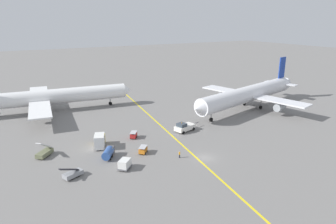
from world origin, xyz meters
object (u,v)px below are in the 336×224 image
at_px(airliner_at_gate_left, 46,98).
at_px(gse_container_dolly_flat, 125,164).
at_px(gse_baggage_cart_near_cluster, 143,150).
at_px(gse_baggage_cart_trailing, 134,135).
at_px(pushback_tug, 184,127).
at_px(gse_belt_loader_portside, 73,174).
at_px(gse_stair_truck_yellow, 44,152).
at_px(gse_fuel_bowser_stubby, 109,152).
at_px(gse_catering_truck_tall, 100,140).
at_px(ground_crew_marshaller_foreground, 180,154).
at_px(airliner_being_pushed, 249,94).

bearing_deg(airliner_at_gate_left, gse_container_dolly_flat, -82.08).
bearing_deg(gse_baggage_cart_near_cluster, gse_baggage_cart_trailing, 78.96).
relative_size(pushback_tug, gse_baggage_cart_trailing, 3.01).
xyz_separation_m(pushback_tug, gse_belt_loader_portside, (-34.30, -11.32, -0.43)).
height_order(pushback_tug, gse_container_dolly_flat, pushback_tug).
height_order(gse_belt_loader_portside, gse_stair_truck_yellow, gse_stair_truck_yellow).
xyz_separation_m(gse_fuel_bowser_stubby, gse_catering_truck_tall, (0.20, 7.12, 0.42)).
relative_size(gse_baggage_cart_trailing, gse_belt_loader_portside, 0.62).
height_order(gse_baggage_cart_trailing, gse_stair_truck_yellow, gse_stair_truck_yellow).
bearing_deg(pushback_tug, ground_crew_marshaller_foreground, -126.35).
xyz_separation_m(gse_belt_loader_portside, gse_catering_truck_tall, (9.65, 12.35, 0.93)).
bearing_deg(ground_crew_marshaller_foreground, gse_baggage_cart_near_cluster, 133.99).
relative_size(airliner_at_gate_left, pushback_tug, 6.32).
relative_size(pushback_tug, ground_crew_marshaller_foreground, 5.84).
bearing_deg(pushback_tug, gse_container_dolly_flat, -151.03).
height_order(gse_fuel_bowser_stubby, ground_crew_marshaller_foreground, gse_fuel_bowser_stubby).
bearing_deg(gse_catering_truck_tall, airliner_at_gate_left, 99.38).
xyz_separation_m(gse_baggage_cart_trailing, gse_belt_loader_portside, (-19.46, -13.71, -0.04)).
bearing_deg(airliner_being_pushed, gse_fuel_bowser_stubby, -166.20).
xyz_separation_m(gse_belt_loader_portside, gse_stair_truck_yellow, (-3.38, 13.46, 0.20)).
bearing_deg(gse_catering_truck_tall, pushback_tug, -2.39).
distance_m(gse_belt_loader_portside, gse_container_dolly_flat, 10.76).
bearing_deg(gse_container_dolly_flat, airliner_being_pushed, 20.63).
xyz_separation_m(pushback_tug, gse_stair_truck_yellow, (-37.68, 2.14, -0.23)).
bearing_deg(pushback_tug, gse_baggage_cart_trailing, 170.84).
height_order(airliner_at_gate_left, gse_baggage_cart_trailing, airliner_at_gate_left).
xyz_separation_m(airliner_at_gate_left, gse_catering_truck_tall, (6.43, -38.93, -3.36)).
distance_m(gse_stair_truck_yellow, ground_crew_marshaller_foreground, 31.75).
relative_size(airliner_being_pushed, gse_baggage_cart_near_cluster, 18.13).
height_order(pushback_tug, gse_stair_truck_yellow, gse_stair_truck_yellow).
relative_size(gse_belt_loader_portside, gse_stair_truck_yellow, 1.08).
bearing_deg(gse_fuel_bowser_stubby, pushback_tug, 13.77).
bearing_deg(airliner_being_pushed, ground_crew_marshaller_foreground, -152.49).
relative_size(airliner_being_pushed, gse_belt_loader_portside, 11.09).
bearing_deg(gse_baggage_cart_near_cluster, gse_container_dolly_flat, -142.24).
bearing_deg(gse_baggage_cart_trailing, gse_fuel_bowser_stubby, -139.72).
xyz_separation_m(airliner_being_pushed, gse_stair_truck_yellow, (-69.81, -5.76, -4.43)).
relative_size(airliner_at_gate_left, gse_fuel_bowser_stubby, 11.64).
bearing_deg(gse_catering_truck_tall, gse_stair_truck_yellow, 175.11).
relative_size(gse_fuel_bowser_stubby, ground_crew_marshaller_foreground, 3.17).
relative_size(gse_baggage_cart_trailing, gse_catering_truck_tall, 0.50).
height_order(gse_fuel_bowser_stubby, gse_baggage_cart_trailing, gse_fuel_bowser_stubby).
xyz_separation_m(gse_fuel_bowser_stubby, gse_baggage_cart_near_cluster, (8.02, -1.71, -0.47)).
xyz_separation_m(pushback_tug, gse_baggage_cart_trailing, (-14.84, 2.39, -0.39)).
bearing_deg(pushback_tug, gse_baggage_cart_near_cluster, -155.14).
xyz_separation_m(airliner_being_pushed, ground_crew_marshaller_foreground, (-42.66, -22.22, -4.62)).
height_order(gse_baggage_cart_trailing, gse_container_dolly_flat, gse_container_dolly_flat).
bearing_deg(pushback_tug, gse_fuel_bowser_stubby, -166.23).
distance_m(airliner_being_pushed, gse_baggage_cart_trailing, 47.51).
distance_m(pushback_tug, gse_fuel_bowser_stubby, 25.58).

